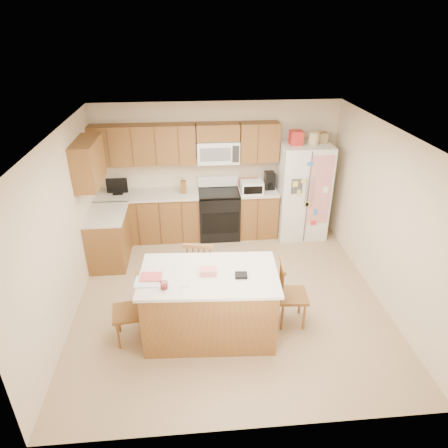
{
  "coord_description": "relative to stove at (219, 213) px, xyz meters",
  "views": [
    {
      "loc": [
        -0.51,
        -4.91,
        3.8
      ],
      "look_at": [
        -0.04,
        0.35,
        1.06
      ],
      "focal_mm": 32.0,
      "sensor_mm": 36.0,
      "label": 1
    }
  ],
  "objects": [
    {
      "name": "ground",
      "position": [
        0.0,
        -1.94,
        -0.47
      ],
      "size": [
        4.5,
        4.5,
        0.0
      ],
      "primitive_type": "plane",
      "color": "#9E7C5C",
      "rests_on": "ground"
    },
    {
      "name": "room_shell",
      "position": [
        0.0,
        -1.94,
        0.97
      ],
      "size": [
        4.6,
        4.6,
        2.52
      ],
      "color": "beige",
      "rests_on": "ground"
    },
    {
      "name": "cabinetry",
      "position": [
        -0.98,
        -0.15,
        0.44
      ],
      "size": [
        3.36,
        1.56,
        2.15
      ],
      "color": "#945E32",
      "rests_on": "ground"
    },
    {
      "name": "stove",
      "position": [
        0.0,
        0.0,
        0.0
      ],
      "size": [
        0.76,
        0.65,
        1.13
      ],
      "color": "black",
      "rests_on": "ground"
    },
    {
      "name": "refrigerator",
      "position": [
        1.57,
        -0.06,
        0.45
      ],
      "size": [
        0.9,
        0.79,
        2.04
      ],
      "color": "white",
      "rests_on": "ground"
    },
    {
      "name": "island",
      "position": [
        -0.34,
        -2.71,
        0.01
      ],
      "size": [
        1.8,
        1.11,
        1.04
      ],
      "color": "#945E32",
      "rests_on": "ground"
    },
    {
      "name": "windsor_chair_left",
      "position": [
        -1.36,
        -2.73,
        -0.03
      ],
      "size": [
        0.44,
        0.45,
        0.94
      ],
      "color": "#945E32",
      "rests_on": "ground"
    },
    {
      "name": "windsor_chair_back",
      "position": [
        -0.41,
        -1.98,
        0.02
      ],
      "size": [
        0.53,
        0.51,
        1.04
      ],
      "color": "#945E32",
      "rests_on": "ground"
    },
    {
      "name": "windsor_chair_right",
      "position": [
        0.78,
        -2.59,
        -0.02
      ],
      "size": [
        0.43,
        0.44,
        0.96
      ],
      "color": "#945E32",
      "rests_on": "ground"
    }
  ]
}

